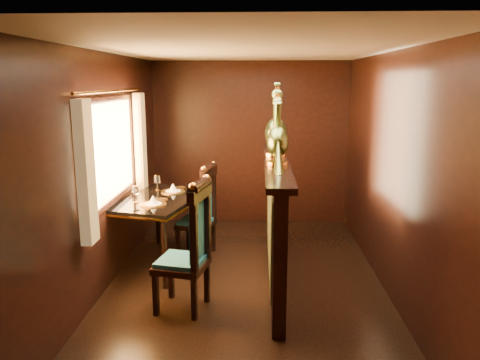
{
  "coord_description": "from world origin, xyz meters",
  "views": [
    {
      "loc": [
        0.15,
        -4.69,
        2.2
      ],
      "look_at": [
        -0.07,
        0.37,
        1.12
      ],
      "focal_mm": 35.0,
      "sensor_mm": 36.0,
      "label": 1
    }
  ],
  "objects_px": {
    "dining_table": "(160,204)",
    "chair_left": "(193,243)",
    "peacock_left": "(278,128)",
    "peacock_right": "(276,120)",
    "chair_right": "(204,208)"
  },
  "relations": [
    {
      "from": "chair_right",
      "to": "dining_table",
      "type": "bearing_deg",
      "value": -137.12
    },
    {
      "from": "dining_table",
      "to": "peacock_right",
      "type": "height_order",
      "value": "peacock_right"
    },
    {
      "from": "peacock_left",
      "to": "peacock_right",
      "type": "xyz_separation_m",
      "value": [
        0.0,
        0.56,
        0.04
      ]
    },
    {
      "from": "chair_right",
      "to": "peacock_left",
      "type": "height_order",
      "value": "peacock_left"
    },
    {
      "from": "chair_left",
      "to": "peacock_left",
      "type": "height_order",
      "value": "peacock_left"
    },
    {
      "from": "peacock_left",
      "to": "peacock_right",
      "type": "bearing_deg",
      "value": 90.0
    },
    {
      "from": "chair_left",
      "to": "dining_table",
      "type": "bearing_deg",
      "value": 127.29
    },
    {
      "from": "dining_table",
      "to": "chair_left",
      "type": "distance_m",
      "value": 1.31
    },
    {
      "from": "chair_left",
      "to": "peacock_left",
      "type": "xyz_separation_m",
      "value": [
        0.81,
        0.52,
        1.04
      ]
    },
    {
      "from": "chair_right",
      "to": "chair_left",
      "type": "bearing_deg",
      "value": -73.97
    },
    {
      "from": "dining_table",
      "to": "peacock_left",
      "type": "xyz_separation_m",
      "value": [
        1.38,
        -0.66,
        0.97
      ]
    },
    {
      "from": "chair_left",
      "to": "peacock_right",
      "type": "height_order",
      "value": "peacock_right"
    },
    {
      "from": "dining_table",
      "to": "peacock_right",
      "type": "xyz_separation_m",
      "value": [
        1.38,
        -0.1,
        1.01
      ]
    },
    {
      "from": "peacock_left",
      "to": "peacock_right",
      "type": "distance_m",
      "value": 0.56
    },
    {
      "from": "dining_table",
      "to": "chair_right",
      "type": "height_order",
      "value": "chair_right"
    }
  ]
}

